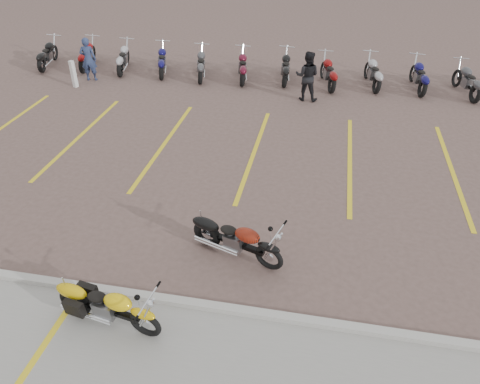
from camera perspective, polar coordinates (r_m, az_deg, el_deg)
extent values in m
plane|color=#6F554F|center=(10.21, -2.08, -5.71)|extent=(100.00, 100.00, 0.00)
cube|color=#ADAAA3|center=(8.76, -5.10, -13.53)|extent=(60.00, 0.18, 0.12)
torus|color=black|center=(8.29, -11.33, -15.43)|extent=(0.60, 0.20, 0.59)
torus|color=black|center=(8.96, -19.26, -12.41)|extent=(0.65, 0.26, 0.63)
cube|color=black|center=(8.56, -15.53, -13.64)|extent=(1.19, 0.31, 0.09)
cube|color=slate|center=(8.54, -15.84, -13.29)|extent=(0.42, 0.34, 0.31)
ellipsoid|color=yellow|center=(8.21, -14.38, -12.64)|extent=(0.57, 0.38, 0.27)
ellipsoid|color=black|center=(8.44, -16.76, -11.93)|extent=(0.39, 0.29, 0.11)
torus|color=black|center=(9.31, 3.66, -7.94)|extent=(0.61, 0.30, 0.61)
torus|color=black|center=(9.88, -3.90, -5.09)|extent=(0.67, 0.37, 0.65)
cube|color=black|center=(9.54, -0.24, -6.23)|extent=(1.19, 0.51, 0.09)
cube|color=slate|center=(9.52, -0.49, -5.87)|extent=(0.47, 0.40, 0.32)
ellipsoid|color=black|center=(9.22, 1.17, -5.13)|extent=(0.62, 0.46, 0.28)
ellipsoid|color=black|center=(9.42, -1.14, -4.48)|extent=(0.43, 0.35, 0.11)
imported|color=navy|center=(19.50, -18.00, 15.14)|extent=(0.67, 0.50, 1.65)
imported|color=black|center=(16.87, 8.19, 13.81)|extent=(0.89, 0.72, 1.72)
cube|color=silver|center=(19.05, -19.63, 13.39)|extent=(0.19, 0.19, 1.00)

